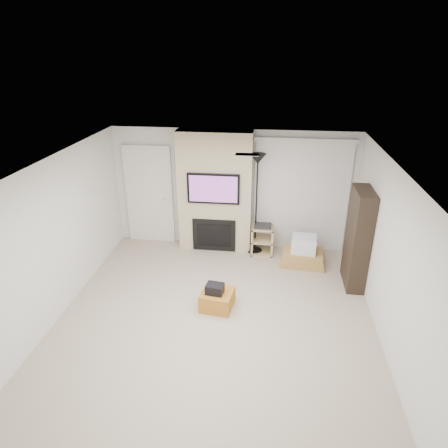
# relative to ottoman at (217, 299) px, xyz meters

# --- Properties ---
(floor) EXTENTS (5.00, 5.50, 0.00)m
(floor) POSITION_rel_ottoman_xyz_m (0.01, -0.36, -0.15)
(floor) COLOR tan
(floor) RESTS_ON ground
(ceiling) EXTENTS (5.00, 5.50, 0.00)m
(ceiling) POSITION_rel_ottoman_xyz_m (0.01, -0.36, 2.35)
(ceiling) COLOR white
(ceiling) RESTS_ON wall_back
(wall_back) EXTENTS (5.00, 0.00, 2.50)m
(wall_back) POSITION_rel_ottoman_xyz_m (0.01, 2.39, 1.10)
(wall_back) COLOR silver
(wall_back) RESTS_ON ground
(wall_front) EXTENTS (5.00, 0.00, 2.50)m
(wall_front) POSITION_rel_ottoman_xyz_m (0.01, -3.11, 1.10)
(wall_front) COLOR silver
(wall_front) RESTS_ON ground
(wall_left) EXTENTS (0.00, 5.50, 2.50)m
(wall_left) POSITION_rel_ottoman_xyz_m (-2.49, -0.36, 1.10)
(wall_left) COLOR silver
(wall_left) RESTS_ON ground
(wall_right) EXTENTS (0.00, 5.50, 2.50)m
(wall_right) POSITION_rel_ottoman_xyz_m (2.51, -0.36, 1.10)
(wall_right) COLOR silver
(wall_right) RESTS_ON ground
(hvac_vent) EXTENTS (0.35, 0.18, 0.01)m
(hvac_vent) POSITION_rel_ottoman_xyz_m (0.41, 0.44, 2.35)
(hvac_vent) COLOR silver
(hvac_vent) RESTS_ON ceiling
(ottoman) EXTENTS (0.56, 0.56, 0.30)m
(ottoman) POSITION_rel_ottoman_xyz_m (0.00, 0.00, 0.00)
(ottoman) COLOR #AB6C25
(ottoman) RESTS_ON floor
(black_bag) EXTENTS (0.31, 0.26, 0.16)m
(black_bag) POSITION_rel_ottoman_xyz_m (-0.04, -0.04, 0.23)
(black_bag) COLOR black
(black_bag) RESTS_ON ottoman
(fireplace_wall) EXTENTS (1.50, 0.47, 2.50)m
(fireplace_wall) POSITION_rel_ottoman_xyz_m (-0.34, 2.17, 1.09)
(fireplace_wall) COLOR #C3B38C
(fireplace_wall) RESTS_ON floor
(entry_door) EXTENTS (1.02, 0.11, 2.14)m
(entry_door) POSITION_rel_ottoman_xyz_m (-1.79, 2.35, 0.90)
(entry_door) COLOR silver
(entry_door) RESTS_ON floor
(vertical_blinds) EXTENTS (1.98, 0.10, 2.37)m
(vertical_blinds) POSITION_rel_ottoman_xyz_m (1.41, 2.33, 1.12)
(vertical_blinds) COLOR silver
(vertical_blinds) RESTS_ON floor
(floor_lamp) EXTENTS (0.31, 0.31, 2.11)m
(floor_lamp) POSITION_rel_ottoman_xyz_m (0.51, 2.05, 1.51)
(floor_lamp) COLOR black
(floor_lamp) RESTS_ON floor
(av_stand) EXTENTS (0.45, 0.38, 0.66)m
(av_stand) POSITION_rel_ottoman_xyz_m (0.67, 1.99, 0.20)
(av_stand) COLOR tan
(av_stand) RESTS_ON floor
(box_stack) EXTENTS (0.91, 0.72, 0.57)m
(box_stack) POSITION_rel_ottoman_xyz_m (1.49, 1.68, 0.07)
(box_stack) COLOR #AF8245
(box_stack) RESTS_ON floor
(bookshelf) EXTENTS (0.30, 0.80, 1.80)m
(bookshelf) POSITION_rel_ottoman_xyz_m (2.35, 1.04, 0.75)
(bookshelf) COLOR black
(bookshelf) RESTS_ON floor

